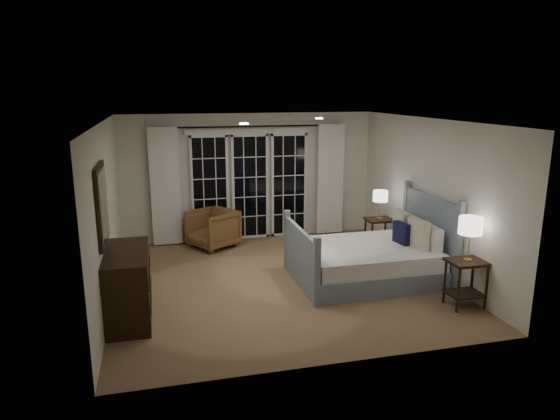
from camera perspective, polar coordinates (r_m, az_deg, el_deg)
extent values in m
plane|color=olive|center=(7.93, -0.01, -8.16)|extent=(5.00, 5.00, 0.00)
plane|color=silver|center=(7.38, -0.01, 10.18)|extent=(5.00, 5.00, 0.00)
cube|color=silver|center=(7.38, -19.20, -0.40)|extent=(0.02, 5.00, 2.50)
cube|color=silver|center=(8.50, 16.58, 1.56)|extent=(0.02, 5.00, 2.50)
cube|color=silver|center=(9.96, -3.48, 3.80)|extent=(5.00, 0.02, 2.50)
cube|color=silver|center=(5.26, 6.60, -5.24)|extent=(5.00, 0.02, 2.50)
cube|color=black|center=(9.85, -8.02, 2.41)|extent=(0.66, 0.02, 2.02)
cube|color=black|center=(9.96, -3.44, 2.64)|extent=(0.66, 0.02, 2.02)
cube|color=black|center=(10.14, 1.02, 2.85)|extent=(0.66, 0.02, 2.02)
cube|color=white|center=(9.80, -3.51, 8.95)|extent=(2.50, 0.04, 0.10)
cylinder|color=black|center=(9.74, -3.46, 9.51)|extent=(3.50, 0.03, 0.03)
cube|color=white|center=(9.70, -12.98, 2.61)|extent=(0.55, 0.10, 2.25)
cube|color=white|center=(10.28, 5.74, 3.51)|extent=(0.55, 0.10, 2.25)
cylinder|color=white|center=(8.18, 4.50, 10.41)|extent=(0.12, 0.12, 0.01)
cylinder|color=white|center=(6.87, -4.13, 9.81)|extent=(0.12, 0.12, 0.01)
cube|color=#8494A0|center=(8.09, 9.77, -6.77)|extent=(2.05, 1.60, 0.30)
cube|color=white|center=(8.00, 9.85, -4.92)|extent=(1.99, 1.54, 0.25)
cube|color=#8494A0|center=(8.42, 16.70, -2.77)|extent=(0.06, 1.60, 1.30)
cube|color=#8494A0|center=(7.64, 2.34, -5.44)|extent=(0.06, 1.60, 0.90)
cube|color=white|center=(8.04, 16.65, -2.95)|extent=(0.14, 0.60, 0.36)
cube|color=white|center=(8.57, 14.50, -1.79)|extent=(0.14, 0.60, 0.36)
cube|color=#C1B19F|center=(7.98, 15.54, -2.65)|extent=(0.16, 0.46, 0.45)
cube|color=#C1B19F|center=(8.45, 13.69, -1.64)|extent=(0.16, 0.46, 0.45)
cube|color=#131233|center=(8.16, 13.70, -2.58)|extent=(0.15, 0.35, 0.34)
cube|color=black|center=(7.31, 20.63, -5.56)|extent=(0.51, 0.41, 0.04)
cube|color=black|center=(7.47, 20.33, -8.93)|extent=(0.47, 0.37, 0.03)
cylinder|color=black|center=(7.18, 19.71, -8.64)|extent=(0.04, 0.04, 0.64)
cylinder|color=black|center=(7.42, 22.52, -8.17)|extent=(0.04, 0.04, 0.64)
cylinder|color=black|center=(7.44, 18.31, -7.76)|extent=(0.04, 0.04, 0.64)
cylinder|color=black|center=(7.67, 21.07, -7.34)|extent=(0.04, 0.04, 0.64)
cube|color=black|center=(9.36, 11.28, -1.10)|extent=(0.48, 0.39, 0.04)
cube|color=black|center=(9.48, 11.16, -3.64)|extent=(0.44, 0.35, 0.03)
cylinder|color=black|center=(9.22, 10.46, -3.27)|extent=(0.04, 0.04, 0.60)
cylinder|color=black|center=(9.39, 12.71, -3.07)|extent=(0.04, 0.04, 0.60)
cylinder|color=black|center=(9.49, 9.70, -2.75)|extent=(0.04, 0.04, 0.60)
cylinder|color=black|center=(9.66, 11.90, -2.57)|extent=(0.04, 0.04, 0.60)
cylinder|color=tan|center=(7.30, 20.65, -5.34)|extent=(0.12, 0.12, 0.02)
cylinder|color=tan|center=(7.25, 20.77, -3.93)|extent=(0.02, 0.02, 0.36)
cylinder|color=white|center=(7.17, 20.97, -1.67)|extent=(0.32, 0.32, 0.23)
cylinder|color=tan|center=(9.35, 11.29, -0.92)|extent=(0.12, 0.12, 0.02)
cylinder|color=tan|center=(9.31, 11.34, 0.05)|extent=(0.02, 0.02, 0.31)
cylinder|color=white|center=(9.26, 11.41, 1.58)|extent=(0.27, 0.27, 0.20)
imported|color=brown|center=(9.58, -7.70, -2.13)|extent=(1.09, 1.08, 0.73)
cube|color=black|center=(6.86, -16.95, -8.21)|extent=(0.54, 1.30, 0.92)
cube|color=black|center=(6.91, -14.55, -9.30)|extent=(0.01, 1.28, 0.01)
cube|color=black|center=(6.80, -14.70, -6.94)|extent=(0.01, 1.28, 0.01)
cube|color=black|center=(6.57, -19.69, 0.57)|extent=(0.04, 0.85, 1.00)
cube|color=white|center=(6.56, -19.48, 0.59)|extent=(0.01, 0.73, 0.88)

